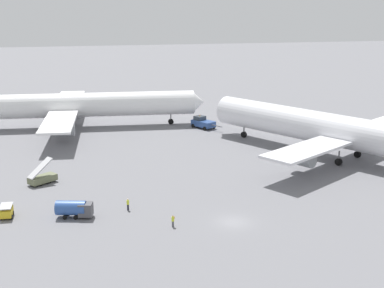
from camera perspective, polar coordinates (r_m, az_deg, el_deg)
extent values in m
plane|color=slate|center=(71.59, 4.50, -8.38)|extent=(600.00, 600.00, 0.00)
cylinder|color=white|center=(125.93, -12.31, 4.12)|extent=(55.03, 9.90, 5.59)
cone|color=white|center=(126.95, 0.69, 4.55)|extent=(3.20, 5.35, 5.15)
cube|color=white|center=(126.33, -13.52, 3.69)|extent=(10.22, 48.99, 0.44)
cylinder|color=#999EA3|center=(113.36, -13.58, 1.48)|extent=(4.39, 2.92, 2.60)
cylinder|color=#999EA3|center=(139.90, -12.57, 4.07)|extent=(4.39, 2.92, 2.60)
cylinder|color=slate|center=(130.29, -13.76, 2.79)|extent=(0.28, 0.28, 2.08)
cylinder|color=black|center=(130.50, -13.73, 2.35)|extent=(1.34, 0.65, 1.30)
cylinder|color=slate|center=(123.68, -14.05, 2.13)|extent=(0.28, 0.28, 2.08)
cylinder|color=black|center=(123.91, -14.02, 1.66)|extent=(1.34, 0.65, 1.30)
cylinder|color=slate|center=(126.84, -2.30, 2.89)|extent=(0.28, 0.28, 2.08)
cylinder|color=black|center=(127.06, -2.29, 2.43)|extent=(1.34, 0.65, 1.30)
cylinder|color=silver|center=(101.98, 14.89, 1.49)|extent=(33.35, 48.45, 5.98)
cone|color=silver|center=(118.19, 3.23, 3.80)|extent=(6.15, 5.29, 5.50)
cube|color=silver|center=(100.90, 16.15, 0.73)|extent=(39.74, 28.13, 0.44)
cylinder|color=#999EA3|center=(112.12, 18.69, 0.98)|extent=(4.43, 4.94, 2.60)
cylinder|color=#999EA3|center=(91.93, 11.80, -1.53)|extent=(4.43, 4.94, 2.60)
cylinder|color=slate|center=(98.28, 15.55, -1.30)|extent=(0.28, 0.28, 2.04)
cylinder|color=black|center=(98.56, 15.51, -1.87)|extent=(1.16, 1.39, 1.30)
cylinder|color=slate|center=(104.04, 17.44, -0.54)|extent=(0.28, 0.28, 2.04)
cylinder|color=black|center=(104.31, 17.40, -1.08)|extent=(1.16, 1.39, 1.30)
cylinder|color=slate|center=(114.79, 5.62, 1.52)|extent=(0.28, 0.28, 2.04)
cylinder|color=black|center=(115.03, 5.60, 1.02)|extent=(1.16, 1.39, 1.30)
cube|color=#2D4C8C|center=(123.02, 1.23, 2.24)|extent=(5.31, 6.17, 1.31)
cube|color=#333D47|center=(123.62, 0.84, 2.83)|extent=(3.02, 2.89, 0.90)
cylinder|color=#4C4C51|center=(120.04, 2.68, 1.96)|extent=(1.82, 2.85, 0.20)
sphere|color=orange|center=(123.48, 0.85, 3.11)|extent=(0.24, 0.24, 0.24)
cylinder|color=black|center=(123.55, 0.11, 1.98)|extent=(0.72, 0.93, 0.90)
cylinder|color=black|center=(125.53, 1.08, 2.19)|extent=(0.72, 0.93, 0.90)
cylinder|color=black|center=(120.82, 1.39, 1.68)|extent=(0.72, 0.93, 0.90)
cylinder|color=black|center=(122.85, 2.36, 1.89)|extent=(0.72, 0.93, 0.90)
cube|color=gold|center=(76.84, -19.35, -6.91)|extent=(1.58, 2.65, 1.00)
cube|color=#B2B2B7|center=(76.54, -19.40, -6.32)|extent=(1.66, 2.78, 0.12)
cylinder|color=black|center=(77.82, -19.75, -7.06)|extent=(0.22, 0.61, 0.60)
cylinder|color=black|center=(77.60, -18.72, -7.03)|extent=(0.22, 0.61, 0.60)
cylinder|color=black|center=(76.45, -19.92, -7.48)|extent=(0.22, 0.61, 0.60)
cylinder|color=black|center=(76.22, -18.87, -7.45)|extent=(0.22, 0.61, 0.60)
cube|color=#666B4C|center=(88.90, -15.80, -3.63)|extent=(4.79, 4.31, 1.00)
cube|color=silver|center=(88.17, -16.05, -2.51)|extent=(4.17, 3.64, 2.71)
cylinder|color=black|center=(90.00, -15.63, -3.72)|extent=(0.60, 0.52, 0.60)
cylinder|color=black|center=(88.89, -15.12, -3.92)|extent=(0.60, 0.52, 0.60)
cylinder|color=black|center=(89.23, -16.43, -3.95)|extent=(0.60, 0.52, 0.60)
cylinder|color=black|center=(88.11, -15.92, -4.15)|extent=(0.60, 0.52, 0.60)
cylinder|color=#2D5199|center=(74.12, -12.91, -6.72)|extent=(4.36, 2.89, 2.00)
cube|color=#4C4C51|center=(73.74, -11.38, -6.92)|extent=(2.17, 2.14, 1.80)
cylinder|color=black|center=(74.98, -12.17, -7.33)|extent=(0.63, 0.34, 0.60)
cylinder|color=black|center=(73.73, -12.42, -7.74)|extent=(0.63, 0.34, 0.60)
cylinder|color=black|center=(75.34, -13.29, -7.29)|extent=(0.63, 0.34, 0.60)
cylinder|color=black|center=(74.09, -13.56, -7.69)|extent=(0.63, 0.34, 0.60)
cylinder|color=#4C4C51|center=(69.86, -2.07, -8.60)|extent=(0.28, 0.28, 0.81)
cylinder|color=#D1E02D|center=(69.58, -2.07, -8.08)|extent=(0.36, 0.36, 0.57)
sphere|color=#9E704C|center=(69.42, -2.08, -7.77)|extent=(0.22, 0.22, 0.22)
cylinder|color=#F24C19|center=(69.73, -1.90, -7.92)|extent=(0.05, 0.05, 0.40)
cylinder|color=black|center=(75.62, -6.91, -6.78)|extent=(0.28, 0.28, 0.87)
cylinder|color=#D1E02D|center=(75.34, -6.93, -6.25)|extent=(0.36, 0.36, 0.62)
sphere|color=beige|center=(75.19, -6.94, -5.95)|extent=(0.24, 0.24, 0.24)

